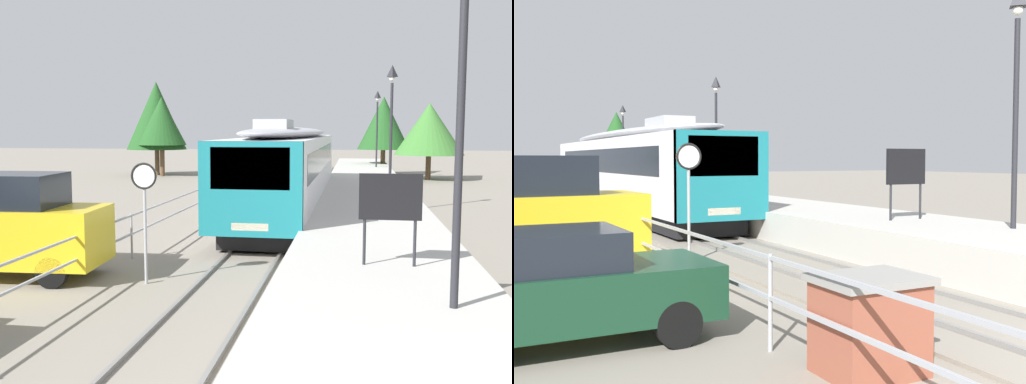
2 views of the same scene
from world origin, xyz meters
The scene contains 15 objects.
ground_plane centered at (-3.00, 22.00, 0.00)m, with size 160.00×160.00×0.00m, color gray.
track_rails centered at (0.00, 22.00, 0.03)m, with size 3.20×60.00×0.14m.
commuter_train centered at (0.00, 21.39, 2.14)m, with size 2.82×18.98×3.74m.
station_platform centered at (3.25, 22.00, 0.45)m, with size 3.90×60.00×0.90m, color #B7B5AD.
platform_lamp_near_end centered at (4.22, 5.68, 4.62)m, with size 0.34×0.34×5.35m.
platform_lamp_mid_platform centered at (4.22, 22.61, 4.62)m, with size 0.34×0.34×5.35m.
platform_lamp_far_end centered at (4.22, 39.54, 4.62)m, with size 0.34×0.34×5.35m.
platform_notice_board centered at (3.41, 8.35, 2.19)m, with size 1.20×0.08×1.80m.
speed_limit_sign centered at (-1.98, 9.48, 2.12)m, with size 0.61×0.10×2.81m.
brick_utility_cabinet centered at (-2.69, 1.76, 0.57)m, with size 1.21×0.99×1.13m.
carpark_fence centered at (-3.30, 12.00, 0.91)m, with size 0.06×36.06×1.25m.
parked_hatchback_dark_green centered at (-5.66, 4.48, 0.79)m, with size 4.01×1.78×1.53m.
parked_van_yellow centered at (-5.68, 9.55, 1.29)m, with size 5.00×2.23×2.51m.
tree_behind_carpark centered at (4.88, 44.10, 4.04)m, with size 4.01×4.01×6.10m.
tree_behind_station_far centered at (7.84, 39.92, 3.58)m, with size 4.82×4.82×5.40m.
Camera 2 is at (-6.88, -3.77, 2.44)m, focal length 43.04 mm.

